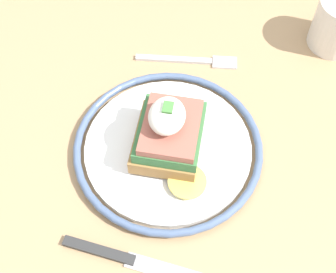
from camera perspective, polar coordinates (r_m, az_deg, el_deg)
name	(u,v)px	position (r m, az deg, el deg)	size (l,w,h in m)	color
dining_table	(152,204)	(0.71, -1.99, -8.27)	(0.91, 0.87, 0.73)	tan
plate	(168,148)	(0.61, 0.00, -1.36)	(0.25, 0.25, 0.02)	white
sandwich	(169,133)	(0.58, 0.15, 0.43)	(0.12, 0.10, 0.08)	#9E703D
fork	(192,61)	(0.71, 2.99, 9.22)	(0.03, 0.15, 0.00)	silver
knife	(131,260)	(0.56, -4.49, -14.82)	(0.04, 0.20, 0.01)	#2D2D2D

